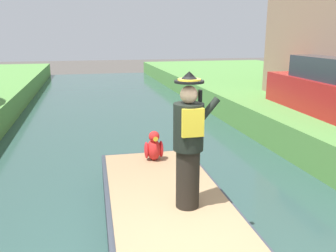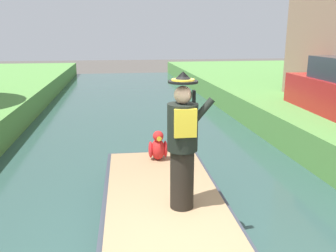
# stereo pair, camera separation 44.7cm
# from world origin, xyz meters

# --- Properties ---
(boat) EXTENTS (1.91, 4.25, 0.61)m
(boat) POSITION_xyz_m (0.00, 1.17, 0.40)
(boat) COLOR #333842
(boat) RESTS_ON canal_water
(person_pirate) EXTENTS (0.61, 0.42, 1.85)m
(person_pirate) POSITION_xyz_m (0.20, 0.73, 1.64)
(person_pirate) COLOR black
(person_pirate) RESTS_ON boat
(parrot_plush) EXTENTS (0.36, 0.35, 0.57)m
(parrot_plush) POSITION_xyz_m (0.10, 2.66, 0.95)
(parrot_plush) COLOR red
(parrot_plush) RESTS_ON boat
(parked_car_red) EXTENTS (1.91, 4.08, 1.50)m
(parked_car_red) POSITION_xyz_m (5.50, 4.91, 1.56)
(parked_car_red) COLOR red
(parked_car_red) RESTS_ON grass_bank_far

